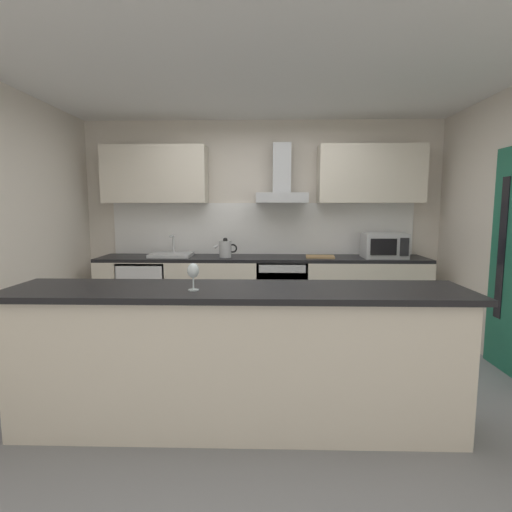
{
  "coord_description": "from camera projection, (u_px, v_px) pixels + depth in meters",
  "views": [
    {
      "loc": [
        0.06,
        -3.36,
        1.51
      ],
      "look_at": [
        -0.04,
        0.38,
        1.05
      ],
      "focal_mm": 28.05,
      "sensor_mm": 36.0,
      "label": 1
    }
  ],
  "objects": [
    {
      "name": "counter_back",
      "position": [
        262.0,
        293.0,
        4.97
      ],
      "size": [
        4.0,
        0.6,
        0.9
      ],
      "color": "beige",
      "rests_on": "ground"
    },
    {
      "name": "wall_back",
      "position": [
        262.0,
        223.0,
        5.25
      ],
      "size": [
        5.55,
        0.12,
        2.6
      ],
      "primitive_type": "cube",
      "color": "silver",
      "rests_on": "ground"
    },
    {
      "name": "kettle",
      "position": [
        225.0,
        249.0,
        4.86
      ],
      "size": [
        0.29,
        0.15,
        0.24
      ],
      "color": "#B7BABC",
      "rests_on": "counter_back"
    },
    {
      "name": "ceiling",
      "position": [
        260.0,
        69.0,
        3.2
      ],
      "size": [
        5.55,
        4.68,
        0.02
      ],
      "primitive_type": "cube",
      "color": "white"
    },
    {
      "name": "upper_cabinets",
      "position": [
        262.0,
        174.0,
        4.94
      ],
      "size": [
        3.95,
        0.32,
        0.7
      ],
      "color": "beige"
    },
    {
      "name": "backsplash_tile",
      "position": [
        262.0,
        229.0,
        5.18
      ],
      "size": [
        3.87,
        0.02,
        0.66
      ],
      "primitive_type": "cube",
      "color": "white"
    },
    {
      "name": "range_hood",
      "position": [
        282.0,
        184.0,
        4.91
      ],
      "size": [
        0.62,
        0.45,
        0.72
      ],
      "color": "#B7BABC"
    },
    {
      "name": "sink",
      "position": [
        171.0,
        254.0,
        4.93
      ],
      "size": [
        0.5,
        0.4,
        0.26
      ],
      "color": "silver",
      "rests_on": "counter_back"
    },
    {
      "name": "oven",
      "position": [
        281.0,
        292.0,
        4.94
      ],
      "size": [
        0.6,
        0.62,
        0.8
      ],
      "color": "slate",
      "rests_on": "ground"
    },
    {
      "name": "microwave",
      "position": [
        384.0,
        245.0,
        4.81
      ],
      "size": [
        0.5,
        0.38,
        0.3
      ],
      "color": "#B7BABC",
      "rests_on": "counter_back"
    },
    {
      "name": "chopping_board",
      "position": [
        320.0,
        257.0,
        4.85
      ],
      "size": [
        0.36,
        0.25,
        0.02
      ],
      "primitive_type": "cube",
      "rotation": [
        0.0,
        0.0,
        -0.08
      ],
      "color": "tan",
      "rests_on": "counter_back"
    },
    {
      "name": "refrigerator",
      "position": [
        147.0,
        294.0,
        4.98
      ],
      "size": [
        0.58,
        0.6,
        0.85
      ],
      "color": "white",
      "rests_on": "ground"
    },
    {
      "name": "ground",
      "position": [
        260.0,
        381.0,
        3.52
      ],
      "size": [
        5.55,
        4.68,
        0.02
      ],
      "primitive_type": "cube",
      "color": "gray"
    },
    {
      "name": "wine_glass",
      "position": [
        193.0,
        272.0,
        2.56
      ],
      "size": [
        0.08,
        0.08,
        0.18
      ],
      "color": "silver",
      "rests_on": "counter_island"
    },
    {
      "name": "counter_island",
      "position": [
        237.0,
        358.0,
        2.71
      ],
      "size": [
        3.06,
        0.64,
        0.98
      ],
      "color": "beige",
      "rests_on": "ground"
    }
  ]
}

